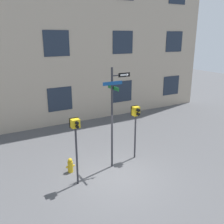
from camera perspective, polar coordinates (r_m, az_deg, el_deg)
name	(u,v)px	position (r m, az deg, el deg)	size (l,w,h in m)	color
ground_plane	(117,176)	(11.02, 1.25, -14.48)	(60.00, 60.00, 0.00)	#515154
building_facade	(53,13)	(16.63, -13.33, 21.17)	(24.00, 0.63, 14.16)	tan
street_sign_pole	(113,111)	(10.75, 0.34, 0.29)	(1.32, 0.90, 4.53)	#2D2D33
pedestrian_signal_left	(76,134)	(9.67, -8.28, -5.06)	(0.38, 0.40, 2.79)	#2D2D33
pedestrian_signal_right	(136,118)	(11.78, 5.45, -1.29)	(0.37, 0.40, 2.63)	#2D2D33
fire_hydrant	(70,165)	(11.33, -9.51, -11.95)	(0.39, 0.23, 0.66)	gold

